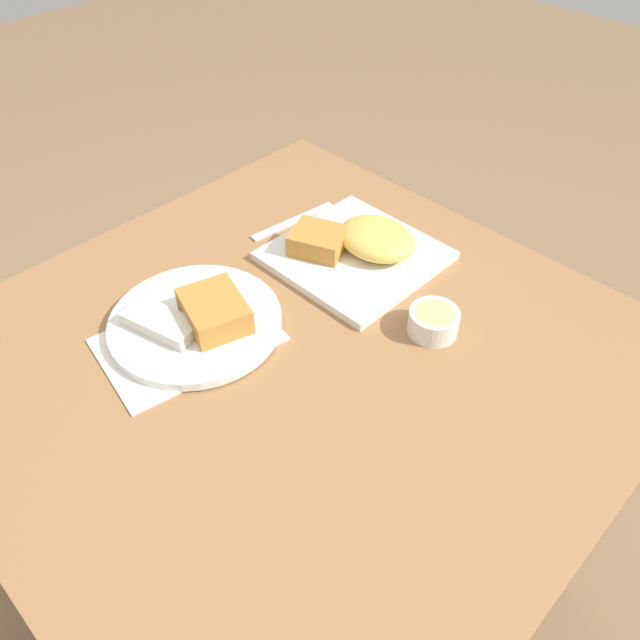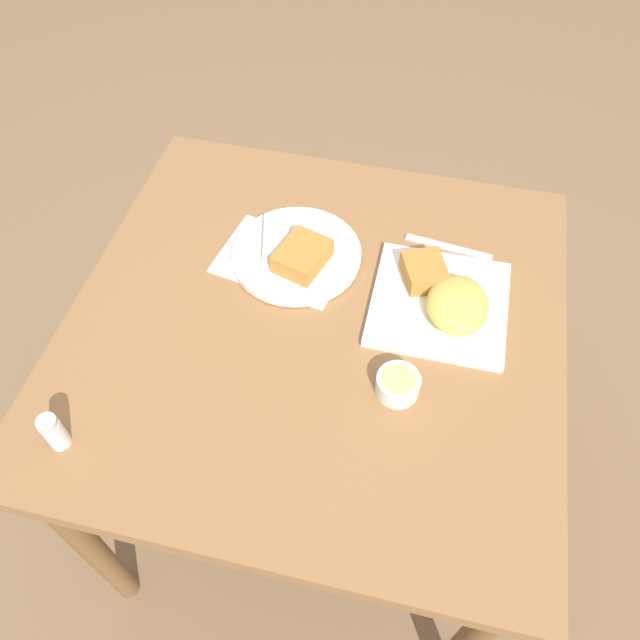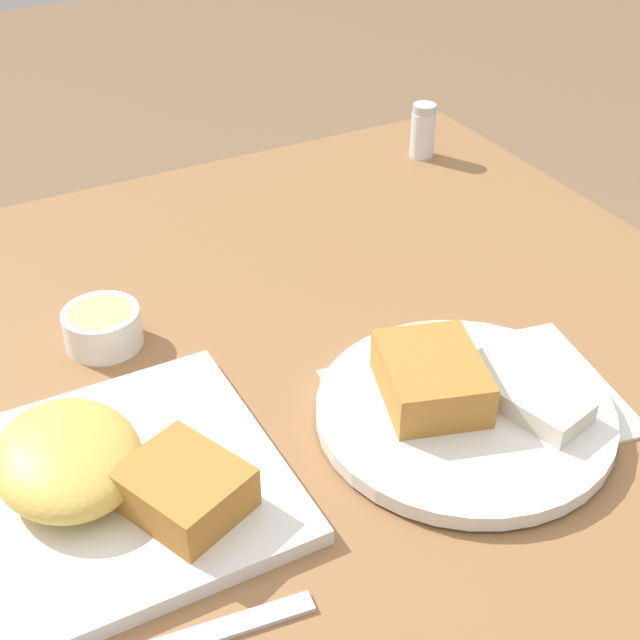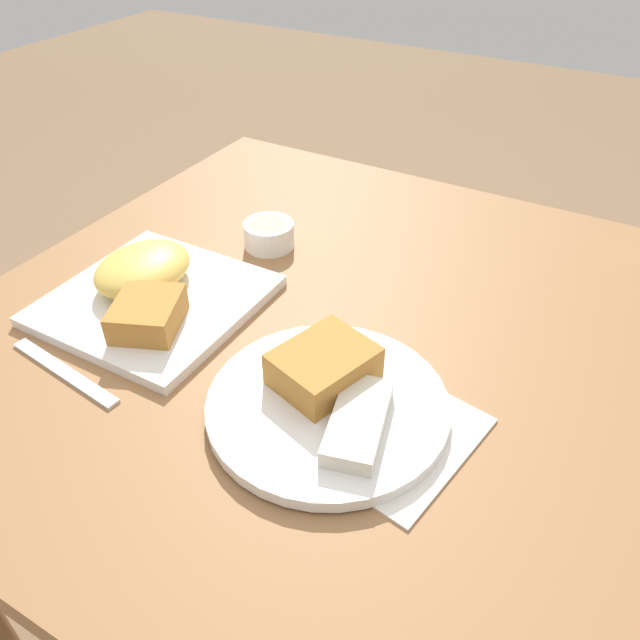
% 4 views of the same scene
% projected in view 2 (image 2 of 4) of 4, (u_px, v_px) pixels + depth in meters
% --- Properties ---
extents(ground_plane, '(8.00, 8.00, 0.00)m').
position_uv_depth(ground_plane, '(317.00, 478.00, 1.73)').
color(ground_plane, '#846647').
extents(dining_table, '(0.89, 0.90, 0.74)m').
position_uv_depth(dining_table, '(315.00, 346.00, 1.21)').
color(dining_table, olive).
rests_on(dining_table, ground_plane).
extents(menu_card, '(0.21, 0.27, 0.00)m').
position_uv_depth(menu_card, '(282.00, 260.00, 1.23)').
color(menu_card, silver).
rests_on(menu_card, dining_table).
extents(plate_square_near, '(0.25, 0.25, 0.06)m').
position_uv_depth(plate_square_near, '(444.00, 300.00, 1.14)').
color(plate_square_near, white).
rests_on(plate_square_near, dining_table).
extents(plate_oval_far, '(0.26, 0.26, 0.05)m').
position_uv_depth(plate_oval_far, '(296.00, 253.00, 1.21)').
color(plate_oval_far, white).
rests_on(plate_oval_far, menu_card).
extents(sauce_ramekin, '(0.07, 0.07, 0.04)m').
position_uv_depth(sauce_ramekin, '(398.00, 384.00, 1.03)').
color(sauce_ramekin, white).
rests_on(sauce_ramekin, dining_table).
extents(salt_shaker, '(0.03, 0.03, 0.07)m').
position_uv_depth(salt_shaker, '(55.00, 433.00, 0.97)').
color(salt_shaker, white).
rests_on(salt_shaker, dining_table).
extents(butter_knife, '(0.04, 0.18, 0.00)m').
position_uv_depth(butter_knife, '(449.00, 247.00, 1.25)').
color(butter_knife, silver).
rests_on(butter_knife, dining_table).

